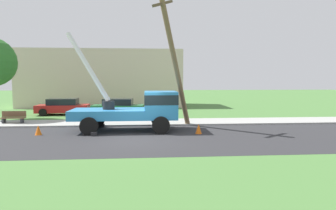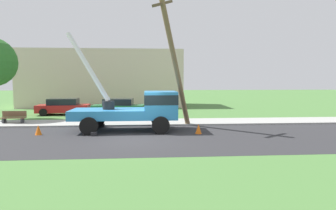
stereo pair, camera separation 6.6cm
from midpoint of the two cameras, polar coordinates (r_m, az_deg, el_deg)
ground_plane at (r=26.76m, az=-5.26°, el=-1.46°), size 120.00×120.00×0.00m
road_asphalt at (r=14.90m, az=-6.12°, el=-6.66°), size 80.00×7.64×0.01m
sidewalk_strip at (r=20.05m, az=-5.62°, el=-3.50°), size 80.00×2.84×0.10m
utility_truck at (r=16.91m, az=-5.83°, el=-0.45°), size 6.77×3.20×5.98m
leaning_utility_pole at (r=17.63m, az=1.33°, el=9.47°), size 2.68×2.94×8.56m
traffic_cone_ahead at (r=16.04m, az=6.31°, el=-4.82°), size 0.36×0.36×0.56m
traffic_cone_behind at (r=17.17m, az=-24.69°, el=-4.60°), size 0.36×0.36×0.56m
parked_sedan_red at (r=26.37m, az=-20.34°, el=-0.29°), size 4.49×2.17×1.42m
parked_sedan_green at (r=24.91m, az=-9.93°, el=-0.35°), size 4.52×2.23×1.42m
park_bench at (r=22.04m, az=-28.71°, el=-2.24°), size 1.60×0.45×0.90m
lowrise_building_backdrop at (r=33.93m, az=-12.76°, el=5.22°), size 18.00×6.00×6.40m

